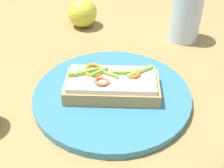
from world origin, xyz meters
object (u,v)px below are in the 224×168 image
at_px(plate, 112,95).
at_px(sandwich, 112,85).
at_px(drinking_glass, 186,16).
at_px(apple_3, 82,13).

xyz_separation_m(plate, sandwich, (-0.00, 0.00, 0.03)).
relative_size(plate, drinking_glass, 2.44).
xyz_separation_m(sandwich, apple_3, (0.15, 0.29, 0.01)).
height_order(sandwich, apple_3, apple_3).
distance_m(sandwich, apple_3, 0.33).
distance_m(sandwich, drinking_glass, 0.31).
height_order(plate, sandwich, sandwich).
xyz_separation_m(sandwich, drinking_glass, (0.30, 0.06, 0.03)).
bearing_deg(apple_3, sandwich, -116.52).
xyz_separation_m(plate, drinking_glass, (0.30, 0.06, 0.06)).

